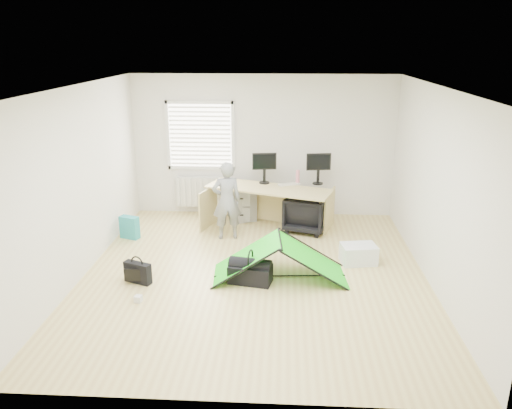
# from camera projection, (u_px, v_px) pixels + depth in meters

# --- Properties ---
(ground) EXTENTS (5.50, 5.50, 0.00)m
(ground) POSITION_uv_depth(u_px,v_px,m) (254.00, 274.00, 7.36)
(ground) COLOR #D0B96E
(ground) RESTS_ON ground
(back_wall) EXTENTS (5.00, 0.02, 2.70)m
(back_wall) POSITION_uv_depth(u_px,v_px,m) (263.00, 146.00, 9.54)
(back_wall) COLOR silver
(back_wall) RESTS_ON ground
(window) EXTENTS (1.20, 0.06, 1.20)m
(window) POSITION_uv_depth(u_px,v_px,m) (200.00, 136.00, 9.51)
(window) COLOR silver
(window) RESTS_ON back_wall
(radiator) EXTENTS (1.00, 0.12, 0.60)m
(radiator) POSITION_uv_depth(u_px,v_px,m) (202.00, 191.00, 9.82)
(radiator) COLOR silver
(radiator) RESTS_ON back_wall
(desk) EXTENTS (2.35, 1.39, 0.76)m
(desk) POSITION_uv_depth(u_px,v_px,m) (268.00, 208.00, 9.06)
(desk) COLOR tan
(desk) RESTS_ON ground
(filing_cabinet) EXTENTS (0.62, 0.69, 0.66)m
(filing_cabinet) POSITION_uv_depth(u_px,v_px,m) (242.00, 202.00, 9.57)
(filing_cabinet) COLOR #999B9E
(filing_cabinet) RESTS_ON ground
(monitor_left) EXTENTS (0.45, 0.16, 0.42)m
(monitor_left) POSITION_uv_depth(u_px,v_px,m) (264.00, 172.00, 9.17)
(monitor_left) COLOR black
(monitor_left) RESTS_ON desk
(monitor_right) EXTENTS (0.45, 0.16, 0.43)m
(monitor_right) POSITION_uv_depth(u_px,v_px,m) (318.00, 173.00, 9.12)
(monitor_right) COLOR black
(monitor_right) RESTS_ON desk
(keyboard) EXTENTS (0.44, 0.28, 0.02)m
(keyboard) POSITION_uv_depth(u_px,v_px,m) (289.00, 184.00, 9.13)
(keyboard) COLOR beige
(keyboard) RESTS_ON desk
(thermos) EXTENTS (0.09, 0.09, 0.25)m
(thermos) POSITION_uv_depth(u_px,v_px,m) (298.00, 177.00, 9.18)
(thermos) COLOR #CB717F
(thermos) RESTS_ON desk
(office_chair) EXTENTS (0.89, 0.90, 0.66)m
(office_chair) POSITION_uv_depth(u_px,v_px,m) (307.00, 213.00, 8.95)
(office_chair) COLOR black
(office_chair) RESTS_ON ground
(person) EXTENTS (0.56, 0.43, 1.36)m
(person) POSITION_uv_depth(u_px,v_px,m) (227.00, 201.00, 8.49)
(person) COLOR gray
(person) RESTS_ON ground
(kite) EXTENTS (1.97, 0.98, 0.59)m
(kite) POSITION_uv_depth(u_px,v_px,m) (280.00, 258.00, 7.18)
(kite) COLOR #18DC14
(kite) RESTS_ON ground
(storage_crate) EXTENTS (0.58, 0.45, 0.29)m
(storage_crate) POSITION_uv_depth(u_px,v_px,m) (358.00, 254.00, 7.69)
(storage_crate) COLOR silver
(storage_crate) RESTS_ON ground
(tote_bag) EXTENTS (0.36, 0.25, 0.39)m
(tote_bag) POSITION_uv_depth(u_px,v_px,m) (130.00, 227.00, 8.64)
(tote_bag) COLOR teal
(tote_bag) RESTS_ON ground
(laptop_bag) EXTENTS (0.42, 0.27, 0.30)m
(laptop_bag) POSITION_uv_depth(u_px,v_px,m) (138.00, 273.00, 7.06)
(laptop_bag) COLOR black
(laptop_bag) RESTS_ON ground
(white_box) EXTENTS (0.10, 0.10, 0.09)m
(white_box) POSITION_uv_depth(u_px,v_px,m) (138.00, 299.00, 6.56)
(white_box) COLOR silver
(white_box) RESTS_ON ground
(duffel_bag) EXTENTS (0.65, 0.42, 0.26)m
(duffel_bag) POSITION_uv_depth(u_px,v_px,m) (250.00, 274.00, 7.07)
(duffel_bag) COLOR black
(duffel_bag) RESTS_ON ground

